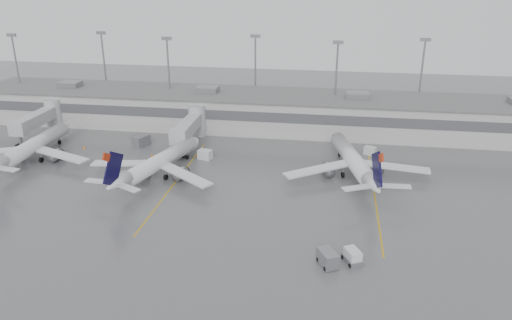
# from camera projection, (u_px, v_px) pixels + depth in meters

# --- Properties ---
(ground) EXTENTS (260.00, 260.00, 0.00)m
(ground) POSITION_uv_depth(u_px,v_px,m) (249.00, 263.00, 65.19)
(ground) COLOR #565659
(ground) RESTS_ON ground
(terminal) EXTENTS (152.00, 17.00, 9.45)m
(terminal) POSITION_uv_depth(u_px,v_px,m) (291.00, 112.00, 116.99)
(terminal) COLOR #A1A19C
(terminal) RESTS_ON ground
(light_masts) EXTENTS (142.40, 8.00, 20.60)m
(light_masts) POSITION_uv_depth(u_px,v_px,m) (294.00, 74.00, 119.43)
(light_masts) COLOR gray
(light_masts) RESTS_ON ground
(jet_bridge_left) EXTENTS (4.00, 17.20, 7.00)m
(jet_bridge_left) POSITION_uv_depth(u_px,v_px,m) (44.00, 117.00, 113.96)
(jet_bridge_left) COLOR #9EA1A3
(jet_bridge_left) RESTS_ON ground
(jet_bridge_right) EXTENTS (4.00, 17.20, 7.00)m
(jet_bridge_right) POSITION_uv_depth(u_px,v_px,m) (192.00, 124.00, 108.83)
(jet_bridge_right) COLOR #9EA1A3
(jet_bridge_right) RESTS_ON ground
(stand_markings) EXTENTS (105.25, 40.00, 0.01)m
(stand_markings) POSITION_uv_depth(u_px,v_px,m) (272.00, 187.00, 87.26)
(stand_markings) COLOR #C6910B
(stand_markings) RESTS_ON ground
(jet_far_left) EXTENTS (26.32, 29.48, 9.54)m
(jet_far_left) POSITION_uv_depth(u_px,v_px,m) (31.00, 147.00, 98.12)
(jet_far_left) COLOR silver
(jet_far_left) RESTS_ON ground
(jet_mid_left) EXTENTS (24.61, 27.98, 9.28)m
(jet_mid_left) POSITION_uv_depth(u_px,v_px,m) (157.00, 162.00, 90.57)
(jet_mid_left) COLOR silver
(jet_mid_left) RESTS_ON ground
(jet_mid_right) EXTENTS (26.15, 29.68, 9.78)m
(jet_mid_right) POSITION_uv_depth(u_px,v_px,m) (354.00, 161.00, 90.85)
(jet_mid_right) COLOR silver
(jet_mid_right) RESTS_ON ground
(baggage_tug) EXTENTS (2.89, 3.40, 1.88)m
(baggage_tug) POSITION_uv_depth(u_px,v_px,m) (352.00, 257.00, 65.05)
(baggage_tug) COLOR silver
(baggage_tug) RESTS_ON ground
(baggage_cart) EXTENTS (3.06, 3.68, 2.06)m
(baggage_cart) POSITION_uv_depth(u_px,v_px,m) (328.00, 258.00, 64.30)
(baggage_cart) COLOR slate
(baggage_cart) RESTS_ON ground
(gse_uld_a) EXTENTS (2.41, 1.61, 1.71)m
(gse_uld_a) POSITION_uv_depth(u_px,v_px,m) (37.00, 142.00, 107.30)
(gse_uld_a) COLOR silver
(gse_uld_a) RESTS_ON ground
(gse_uld_b) EXTENTS (3.03, 2.43, 1.88)m
(gse_uld_b) POSITION_uv_depth(u_px,v_px,m) (205.00, 154.00, 99.84)
(gse_uld_b) COLOR silver
(gse_uld_b) RESTS_ON ground
(gse_uld_c) EXTENTS (2.70, 2.32, 1.61)m
(gse_uld_c) POSITION_uv_depth(u_px,v_px,m) (370.00, 151.00, 102.29)
(gse_uld_c) COLOR silver
(gse_uld_c) RESTS_ON ground
(gse_loader) EXTENTS (3.51, 4.19, 2.24)m
(gse_loader) POSITION_uv_depth(u_px,v_px,m) (141.00, 141.00, 107.10)
(gse_loader) COLOR slate
(gse_loader) RESTS_ON ground
(cone_a) EXTENTS (0.48, 0.48, 0.76)m
(cone_a) POSITION_uv_depth(u_px,v_px,m) (84.00, 147.00, 105.62)
(cone_a) COLOR #FC6B05
(cone_a) RESTS_ON ground
(cone_b) EXTENTS (0.45, 0.45, 0.72)m
(cone_b) POSITION_uv_depth(u_px,v_px,m) (152.00, 155.00, 101.27)
(cone_b) COLOR #FC6B05
(cone_b) RESTS_ON ground
(cone_c) EXTENTS (0.41, 0.41, 0.65)m
(cone_c) POSITION_uv_depth(u_px,v_px,m) (370.00, 171.00, 93.46)
(cone_c) COLOR #FC6B05
(cone_c) RESTS_ON ground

